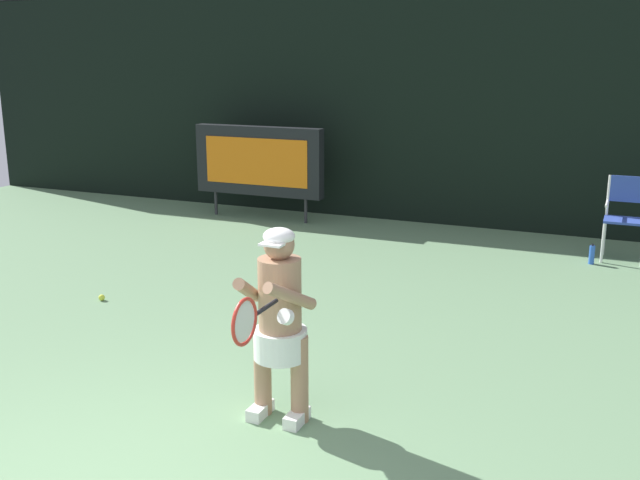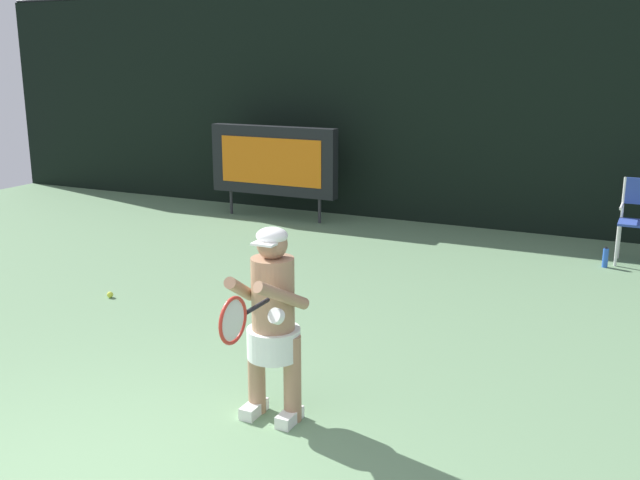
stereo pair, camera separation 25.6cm
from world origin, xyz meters
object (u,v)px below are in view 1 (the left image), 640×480
tennis_racket (246,321)px  tennis_ball_loose (102,298)px  water_bottle (592,255)px  tennis_player (279,319)px  umpire_chair (626,213)px  scoreboard (259,161)px

tennis_racket → tennis_ball_loose: 3.88m
water_bottle → tennis_player: (-1.84, -5.25, 0.65)m
water_bottle → tennis_racket: (-1.77, -5.85, 0.86)m
water_bottle → tennis_racket: tennis_racket is taller
tennis_player → tennis_ball_loose: size_ratio=21.13×
water_bottle → tennis_ball_loose: bearing=-142.9°
umpire_chair → tennis_player: bearing=-111.3°
tennis_ball_loose → scoreboard: bearing=94.5°
scoreboard → tennis_racket: 7.37m
water_bottle → tennis_ball_loose: (-4.81, -3.64, -0.09)m
umpire_chair → tennis_racket: bearing=-108.8°
tennis_player → tennis_ball_loose: (-2.97, 1.61, -0.74)m
scoreboard → water_bottle: size_ratio=8.30×
umpire_chair → water_bottle: (-0.35, -0.39, -0.50)m
tennis_racket → scoreboard: bearing=118.8°
tennis_ball_loose → tennis_racket: bearing=-36.1°
tennis_player → umpire_chair: bearing=68.7°
scoreboard → water_bottle: 5.27m
scoreboard → tennis_racket: scoreboard is taller
water_bottle → tennis_player: size_ratio=0.18×
scoreboard → tennis_ball_loose: 4.44m
tennis_player → tennis_racket: (0.07, -0.61, 0.20)m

